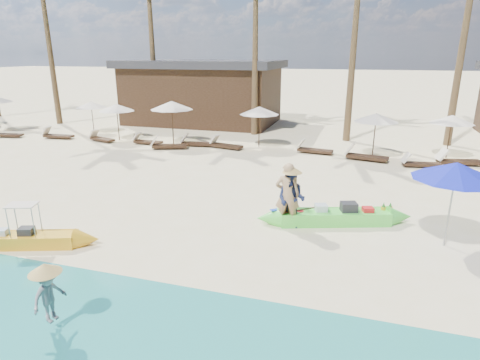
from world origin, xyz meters
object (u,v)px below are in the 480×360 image
(green_canoe, at_px, (334,216))
(tourist, at_px, (287,195))
(yellow_canoe, at_px, (21,240))
(blue_umbrella, at_px, (456,171))

(green_canoe, relative_size, tourist, 2.60)
(green_canoe, xyz_separation_m, yellow_canoe, (-7.61, -3.85, -0.03))
(green_canoe, bearing_deg, yellow_canoe, -171.67)
(tourist, bearing_deg, yellow_canoe, 19.13)
(green_canoe, relative_size, yellow_canoe, 1.14)
(yellow_canoe, height_order, blue_umbrella, blue_umbrella)
(green_canoe, distance_m, blue_umbrella, 3.42)
(tourist, relative_size, blue_umbrella, 0.85)
(yellow_canoe, bearing_deg, green_canoe, 7.77)
(green_canoe, xyz_separation_m, tourist, (-1.31, -0.59, 0.73))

